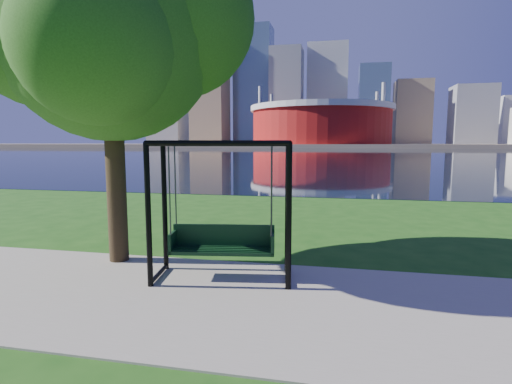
# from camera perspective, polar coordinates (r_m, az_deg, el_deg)

# --- Properties ---
(ground) EXTENTS (900.00, 900.00, 0.00)m
(ground) POSITION_cam_1_polar(r_m,az_deg,el_deg) (7.00, -1.03, -13.92)
(ground) COLOR #1E5114
(ground) RESTS_ON ground
(path) EXTENTS (120.00, 4.00, 0.03)m
(path) POSITION_cam_1_polar(r_m,az_deg,el_deg) (6.55, -2.05, -15.31)
(path) COLOR #9E937F
(path) RESTS_ON ground
(river) EXTENTS (900.00, 180.00, 0.02)m
(river) POSITION_cam_1_polar(r_m,az_deg,el_deg) (108.41, 11.14, 5.53)
(river) COLOR black
(river) RESTS_ON ground
(far_bank) EXTENTS (900.00, 228.00, 2.00)m
(far_bank) POSITION_cam_1_polar(r_m,az_deg,el_deg) (312.38, 11.68, 6.56)
(far_bank) COLOR #937F60
(far_bank) RESTS_ON ground
(stadium) EXTENTS (83.00, 83.00, 32.00)m
(stadium) POSITION_cam_1_polar(r_m,az_deg,el_deg) (241.93, 9.27, 9.67)
(stadium) COLOR maroon
(stadium) RESTS_ON far_bank
(skyline) EXTENTS (392.00, 66.00, 96.50)m
(skyline) POSITION_cam_1_polar(r_m,az_deg,el_deg) (327.53, 11.08, 12.70)
(skyline) COLOR gray
(skyline) RESTS_ON far_bank
(swing) EXTENTS (2.62, 1.43, 2.55)m
(swing) POSITION_cam_1_polar(r_m,az_deg,el_deg) (7.28, -4.85, -3.07)
(swing) COLOR black
(swing) RESTS_ON ground
(park_tree) EXTENTS (5.60, 5.06, 6.95)m
(park_tree) POSITION_cam_1_polar(r_m,az_deg,el_deg) (9.12, -20.30, 21.38)
(park_tree) COLOR black
(park_tree) RESTS_ON ground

